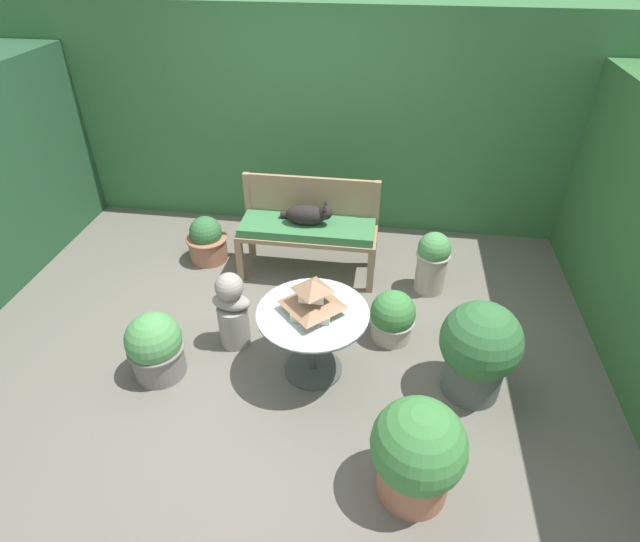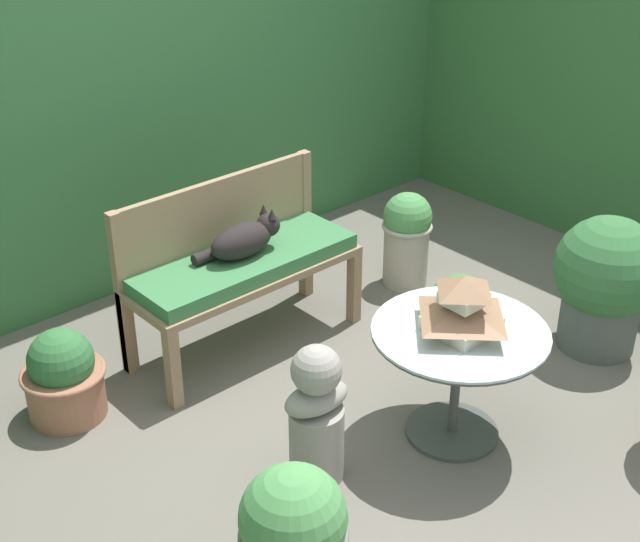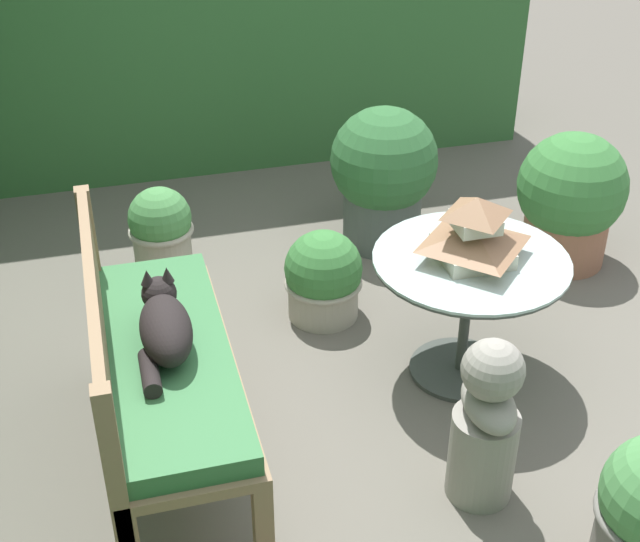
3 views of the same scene
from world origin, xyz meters
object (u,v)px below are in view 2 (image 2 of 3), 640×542
(potted_plant_bench_left, at_px, (293,532))
(potted_plant_bench_right, at_px, (407,236))
(garden_bench, at_px, (244,269))
(cat, at_px, (244,239))
(potted_plant_patio_mid, at_px, (605,281))
(pagoda_birdhouse, at_px, (463,307))
(patio_table, at_px, (459,352))
(potted_plant_path_edge, at_px, (459,316))
(garden_bust, at_px, (316,416))
(potted_plant_table_near, at_px, (64,377))

(potted_plant_bench_left, relative_size, potted_plant_bench_right, 0.90)
(garden_bench, height_order, potted_plant_bench_right, potted_plant_bench_right)
(cat, bearing_deg, potted_plant_patio_mid, -42.37)
(pagoda_birdhouse, bearing_deg, patio_table, 180.00)
(potted_plant_bench_right, bearing_deg, potted_plant_patio_mid, -77.57)
(garden_bench, relative_size, potted_plant_path_edge, 2.92)
(garden_bench, relative_size, potted_plant_bench_right, 2.15)
(garden_bust, relative_size, potted_plant_path_edge, 1.54)
(patio_table, height_order, potted_plant_bench_right, potted_plant_bench_right)
(garden_bench, bearing_deg, garden_bust, -112.06)
(patio_table, bearing_deg, pagoda_birdhouse, 0.00)
(cat, height_order, potted_plant_table_near, cat)
(garden_bust, relative_size, potted_plant_bench_right, 1.13)
(cat, xyz_separation_m, potted_plant_bench_right, (1.13, -0.09, -0.32))
(potted_plant_path_edge, relative_size, potted_plant_patio_mid, 0.58)
(potted_plant_bench_right, relative_size, potted_plant_patio_mid, 0.78)
(potted_plant_bench_left, xyz_separation_m, potted_plant_patio_mid, (2.28, 0.16, 0.14))
(cat, bearing_deg, potted_plant_table_near, 174.82)
(garden_bust, bearing_deg, potted_plant_table_near, 123.69)
(cat, bearing_deg, patio_table, -79.15)
(potted_plant_path_edge, bearing_deg, potted_plant_table_near, 154.45)
(patio_table, distance_m, potted_plant_table_near, 1.85)
(garden_bench, relative_size, potted_plant_patio_mid, 1.68)
(patio_table, relative_size, potted_plant_path_edge, 1.83)
(cat, distance_m, potted_plant_patio_mid, 1.89)
(garden_bench, relative_size, potted_plant_bench_left, 2.37)
(cat, height_order, potted_plant_patio_mid, cat)
(potted_plant_path_edge, bearing_deg, cat, 135.81)
(cat, relative_size, patio_table, 0.61)
(potted_plant_bench_left, bearing_deg, cat, 58.00)
(garden_bust, bearing_deg, potted_plant_bench_right, 36.55)
(cat, height_order, potted_plant_bench_right, cat)
(potted_plant_patio_mid, bearing_deg, patio_table, 178.76)
(pagoda_birdhouse, height_order, potted_plant_bench_left, pagoda_birdhouse)
(potted_plant_bench_left, bearing_deg, garden_bust, 40.34)
(cat, height_order, patio_table, cat)
(potted_plant_bench_left, relative_size, potted_plant_table_near, 1.14)
(garden_bust, height_order, potted_plant_bench_right, garden_bust)
(pagoda_birdhouse, distance_m, potted_plant_path_edge, 0.87)
(potted_plant_table_near, bearing_deg, cat, -5.12)
(garden_bench, relative_size, potted_plant_table_near, 2.72)
(garden_bench, xyz_separation_m, potted_plant_patio_mid, (1.39, -1.26, -0.06))
(patio_table, xyz_separation_m, potted_plant_bench_right, (0.89, 1.14, -0.14))
(potted_plant_table_near, bearing_deg, garden_bench, -5.07)
(pagoda_birdhouse, xyz_separation_m, potted_plant_path_edge, (0.57, 0.45, -0.48))
(potted_plant_path_edge, distance_m, potted_plant_bench_right, 0.77)
(potted_plant_table_near, bearing_deg, pagoda_birdhouse, -46.45)
(potted_plant_path_edge, bearing_deg, potted_plant_bench_right, 64.85)
(potted_plant_bench_left, height_order, potted_plant_path_edge, potted_plant_bench_left)
(garden_bench, height_order, potted_plant_patio_mid, potted_plant_patio_mid)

